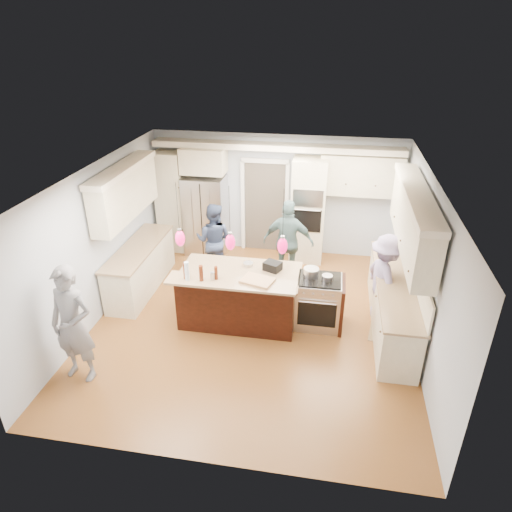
{
  "coord_description": "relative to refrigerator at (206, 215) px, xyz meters",
  "views": [
    {
      "loc": [
        1.2,
        -6.64,
        4.78
      ],
      "look_at": [
        0.0,
        0.35,
        1.15
      ],
      "focal_mm": 32.0,
      "sensor_mm": 36.0,
      "label": 1
    }
  ],
  "objects": [
    {
      "name": "back_upper_cabinets",
      "position": [
        0.8,
        0.12,
        0.77
      ],
      "size": [
        5.3,
        0.61,
        2.54
      ],
      "color": "beige",
      "rests_on": "ground"
    },
    {
      "name": "person_far_right",
      "position": [
        1.99,
        -1.04,
        -0.03
      ],
      "size": [
        1.05,
        0.49,
        1.75
      ],
      "primitive_type": "imported",
      "rotation": [
        0.0,
        0.0,
        3.08
      ],
      "color": "slate",
      "rests_on": "ground"
    },
    {
      "name": "person_bar_end",
      "position": [
        -0.75,
        -4.44,
        0.02
      ],
      "size": [
        0.72,
        0.52,
        1.85
      ],
      "primitive_type": "imported",
      "rotation": [
        0.0,
        0.0,
        -0.13
      ],
      "color": "slate",
      "rests_on": "ground"
    },
    {
      "name": "room_shell",
      "position": [
        1.55,
        -2.64,
        0.92
      ],
      "size": [
        5.54,
        6.04,
        2.72
      ],
      "color": "#B2BCC6",
      "rests_on": "ground"
    },
    {
      "name": "left_cabinets",
      "position": [
        -0.89,
        -1.84,
        0.16
      ],
      "size": [
        0.64,
        2.3,
        2.51
      ],
      "color": "beige",
      "rests_on": "ground"
    },
    {
      "name": "pendant_lights",
      "position": [
        1.3,
        -3.15,
        0.9
      ],
      "size": [
        1.75,
        0.15,
        1.03
      ],
      "color": "black",
      "rests_on": "ground"
    },
    {
      "name": "beer_bottle_b",
      "position": [
        0.56,
        -3.2,
        0.36
      ],
      "size": [
        0.09,
        0.09,
        0.27
      ],
      "primitive_type": "cylinder",
      "rotation": [
        0.0,
        0.0,
        0.3
      ],
      "color": "#4F1F0E",
      "rests_on": "kitchen_island"
    },
    {
      "name": "ground_plane",
      "position": [
        1.55,
        -2.64,
        -0.9
      ],
      "size": [
        6.0,
        6.0,
        0.0
      ],
      "primitive_type": "plane",
      "color": "brown",
      "rests_on": "ground"
    },
    {
      "name": "kitchen_island",
      "position": [
        1.3,
        -2.57,
        -0.41
      ],
      "size": [
        2.1,
        1.46,
        1.12
      ],
      "color": "black",
      "rests_on": "ground"
    },
    {
      "name": "drink_can",
      "position": [
        1.0,
        -3.17,
        0.29
      ],
      "size": [
        0.07,
        0.07,
        0.13
      ],
      "primitive_type": "cylinder",
      "rotation": [
        0.0,
        0.0,
        -0.01
      ],
      "color": "#B7B7BC",
      "rests_on": "kitchen_island"
    },
    {
      "name": "pot_large",
      "position": [
        2.53,
        -2.44,
        0.1
      ],
      "size": [
        0.26,
        0.26,
        0.15
      ],
      "primitive_type": "cylinder",
      "color": "#B7B7BC",
      "rests_on": "island_range"
    },
    {
      "name": "person_far_left",
      "position": [
        0.45,
        -1.04,
        -0.11
      ],
      "size": [
        0.8,
        0.64,
        1.58
      ],
      "primitive_type": "imported",
      "rotation": [
        0.0,
        0.0,
        3.09
      ],
      "color": "navy",
      "rests_on": "ground"
    },
    {
      "name": "right_counter_run",
      "position": [
        3.99,
        -2.34,
        0.16
      ],
      "size": [
        0.64,
        3.1,
        2.51
      ],
      "color": "beige",
      "rests_on": "ground"
    },
    {
      "name": "oven_column",
      "position": [
        2.3,
        0.03,
        0.25
      ],
      "size": [
        0.72,
        0.69,
        2.3
      ],
      "color": "beige",
      "rests_on": "ground"
    },
    {
      "name": "water_bottle",
      "position": [
        0.6,
        -3.24,
        0.38
      ],
      "size": [
        0.09,
        0.09,
        0.32
      ],
      "primitive_type": "cylinder",
      "rotation": [
        0.0,
        0.0,
        -0.22
      ],
      "color": "silver",
      "rests_on": "kitchen_island"
    },
    {
      "name": "person_range_side",
      "position": [
        3.8,
        -2.14,
        -0.08
      ],
      "size": [
        0.96,
        1.21,
        1.64
      ],
      "primitive_type": "imported",
      "rotation": [
        0.0,
        0.0,
        1.96
      ],
      "color": "#9081AE",
      "rests_on": "ground"
    },
    {
      "name": "refrigerator",
      "position": [
        0.0,
        0.0,
        0.0
      ],
      "size": [
        0.9,
        0.7,
        1.8
      ],
      "primitive_type": "cube",
      "color": "#B7B7BC",
      "rests_on": "ground"
    },
    {
      "name": "pot_small",
      "position": [
        2.81,
        -2.52,
        0.07
      ],
      "size": [
        0.18,
        0.18,
        0.09
      ],
      "primitive_type": "cylinder",
      "color": "#B7B7BC",
      "rests_on": "island_range"
    },
    {
      "name": "beer_bottle_c",
      "position": [
        1.05,
        -3.14,
        0.33
      ],
      "size": [
        0.06,
        0.06,
        0.23
      ],
      "primitive_type": "cylinder",
      "rotation": [
        0.0,
        0.0,
        -0.13
      ],
      "color": "#4F1F0E",
      "rests_on": "kitchen_island"
    },
    {
      "name": "cutting_board",
      "position": [
        1.71,
        -3.11,
        0.24
      ],
      "size": [
        0.58,
        0.48,
        0.04
      ],
      "primitive_type": "cube",
      "rotation": [
        0.0,
        0.0,
        -0.29
      ],
      "color": "tan",
      "rests_on": "kitchen_island"
    },
    {
      "name": "beer_bottle_a",
      "position": [
        0.83,
        -3.23,
        0.35
      ],
      "size": [
        0.08,
        0.08,
        0.27
      ],
      "primitive_type": "cylinder",
      "rotation": [
        0.0,
        0.0,
        -0.26
      ],
      "color": "#4F1F0E",
      "rests_on": "kitchen_island"
    },
    {
      "name": "island_range",
      "position": [
        2.71,
        -2.49,
        -0.44
      ],
      "size": [
        0.82,
        0.71,
        0.92
      ],
      "color": "#B7B7BC",
      "rests_on": "ground"
    },
    {
      "name": "floor_rug",
      "position": [
        3.95,
        -2.44,
        -0.89
      ],
      "size": [
        0.78,
        1.03,
        0.01
      ],
      "primitive_type": "cube",
      "rotation": [
        0.0,
        0.0,
        -0.15
      ],
      "color": "olive",
      "rests_on": "ground"
    }
  ]
}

